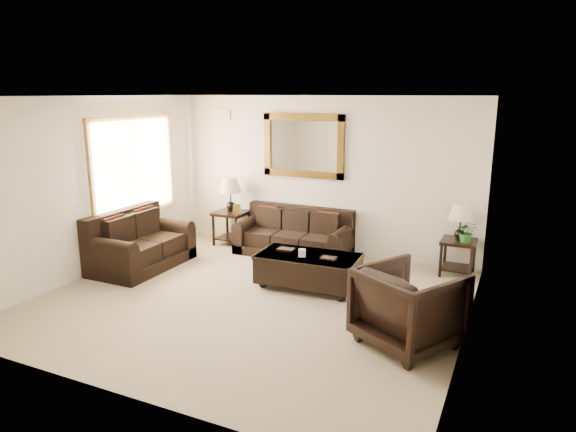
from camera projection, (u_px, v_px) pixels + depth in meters
The scene contains 11 objects.
room at pixel (250, 203), 6.67m from camera, with size 5.51×5.01×2.71m.
window at pixel (134, 166), 8.53m from camera, with size 0.07×1.96×1.66m.
mirror at pixel (303, 146), 8.86m from camera, with size 1.50×0.06×1.10m.
air_vent at pixel (224, 115), 9.40m from camera, with size 0.25×0.02×0.18m, color #999999.
sofa at pixel (294, 238), 8.91m from camera, with size 1.96×0.85×0.80m.
loveseat at pixel (139, 246), 8.24m from camera, with size 0.97×1.63×0.92m.
end_table_left at pixel (231, 201), 9.38m from camera, with size 0.56×0.56×1.24m.
end_table_right at pixel (460, 229), 7.77m from camera, with size 0.51×0.51×1.12m.
coffee_table at pixel (308, 267), 7.36m from camera, with size 1.48×0.85×0.61m.
armchair at pixel (409, 303), 5.62m from camera, with size 0.96×0.90×0.99m, color black.
potted_plant at pixel (467, 234), 7.66m from camera, with size 0.30×0.33×0.26m, color #22521C.
Camera 1 is at (3.21, -5.71, 2.74)m, focal length 32.00 mm.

